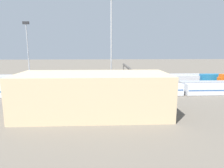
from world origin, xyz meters
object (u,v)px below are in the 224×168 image
(train_on_track_0, at_px, (98,79))
(signal_gantry, at_px, (127,69))
(train_on_track_1, at_px, (114,80))
(light_mast_0, at_px, (27,44))
(train_on_track_5, at_px, (107,90))
(light_mast_1, at_px, (111,36))
(train_on_track_4, at_px, (174,86))
(maintenance_shed, at_px, (93,94))

(train_on_track_0, relative_size, signal_gantry, 3.19)
(train_on_track_1, xyz_separation_m, light_mast_0, (38.60, -7.37, 15.31))
(light_mast_0, bearing_deg, train_on_track_5, 141.90)
(light_mast_1, bearing_deg, train_on_track_4, -161.28)
(train_on_track_1, bearing_deg, train_on_track_5, 79.55)
(maintenance_shed, bearing_deg, light_mast_0, -55.46)
(light_mast_0, bearing_deg, train_on_track_0, 175.67)
(train_on_track_0, relative_size, light_mast_1, 3.07)
(train_on_track_1, xyz_separation_m, light_mast_1, (2.22, 22.86, 17.38))
(train_on_track_0, bearing_deg, train_on_track_4, 144.68)
(train_on_track_5, bearing_deg, train_on_track_1, -100.45)
(train_on_track_5, height_order, train_on_track_0, train_on_track_5)
(train_on_track_4, xyz_separation_m, maintenance_shed, (28.16, 23.27, 2.91))
(train_on_track_0, xyz_separation_m, light_mast_0, (31.36, -2.37, 15.36))
(train_on_track_5, height_order, light_mast_0, light_mast_0)
(light_mast_1, xyz_separation_m, maintenance_shed, (4.96, 15.40, -14.45))
(train_on_track_0, xyz_separation_m, maintenance_shed, (-0.06, 43.27, 2.98))
(train_on_track_5, xyz_separation_m, light_mast_1, (-1.47, 2.86, 17.40))
(train_on_track_5, xyz_separation_m, maintenance_shed, (3.49, 18.27, 2.95))
(train_on_track_5, xyz_separation_m, light_mast_0, (34.91, -27.37, 15.33))
(train_on_track_1, relative_size, light_mast_0, 4.21)
(signal_gantry, bearing_deg, light_mast_1, 65.75)
(train_on_track_5, bearing_deg, train_on_track_4, -168.54)
(light_mast_0, bearing_deg, signal_gantry, 161.04)
(train_on_track_5, distance_m, train_on_track_0, 25.25)
(train_on_track_5, bearing_deg, train_on_track_0, -81.91)
(light_mast_1, relative_size, signal_gantry, 1.04)
(train_on_track_1, distance_m, light_mast_1, 28.80)
(maintenance_shed, bearing_deg, train_on_track_0, -89.92)
(train_on_track_5, distance_m, light_mast_1, 17.69)
(train_on_track_1, bearing_deg, light_mast_0, -10.81)
(train_on_track_1, relative_size, signal_gantry, 3.83)
(train_on_track_5, distance_m, train_on_track_1, 20.34)
(train_on_track_0, height_order, light_mast_1, light_mast_1)
(train_on_track_4, bearing_deg, signal_gantry, -24.73)
(light_mast_1, relative_size, maintenance_shed, 0.88)
(train_on_track_5, height_order, train_on_track_1, same)
(train_on_track_5, relative_size, maintenance_shed, 3.93)
(train_on_track_1, distance_m, signal_gantry, 10.41)
(train_on_track_0, xyz_separation_m, train_on_track_1, (-7.24, 5.00, 0.06))
(train_on_track_1, bearing_deg, train_on_track_0, -34.62)
(train_on_track_5, bearing_deg, signal_gantry, -123.87)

